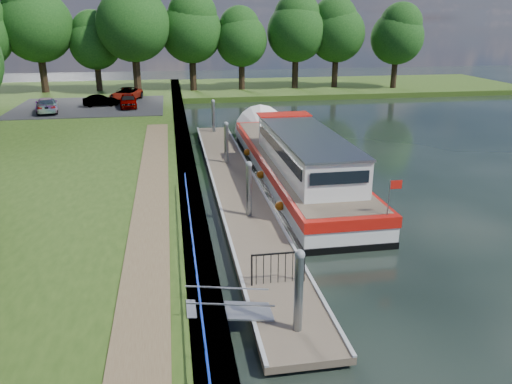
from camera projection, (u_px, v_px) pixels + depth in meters
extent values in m
plane|color=black|center=(293.00, 331.00, 15.03)|extent=(160.00, 160.00, 0.00)
cube|color=#473D2D|center=(187.00, 176.00, 28.45)|extent=(1.10, 90.00, 0.78)
cube|color=#294213|center=(288.00, 88.00, 65.22)|extent=(60.00, 18.00, 0.60)
cube|color=brown|center=(150.00, 217.00, 21.51)|extent=(1.60, 40.00, 0.05)
cube|color=black|center=(90.00, 106.00, 48.37)|extent=(14.00, 12.00, 0.06)
cube|color=#0C2DBF|center=(194.00, 250.00, 16.89)|extent=(0.04, 18.00, 0.04)
cube|color=#0C2DBF|center=(195.00, 260.00, 17.01)|extent=(0.03, 18.00, 0.03)
cylinder|color=#0C2DBF|center=(205.00, 350.00, 12.35)|extent=(0.04, 0.04, 0.72)
cylinder|color=#0C2DBF|center=(200.00, 307.00, 14.21)|extent=(0.04, 0.04, 0.72)
cylinder|color=#0C2DBF|center=(196.00, 273.00, 16.07)|extent=(0.04, 0.04, 0.72)
cylinder|color=#0C2DBF|center=(193.00, 247.00, 17.94)|extent=(0.04, 0.04, 0.72)
cylinder|color=#0C2DBF|center=(190.00, 225.00, 19.80)|extent=(0.04, 0.04, 0.72)
cylinder|color=#0C2DBF|center=(188.00, 208.00, 21.66)|extent=(0.04, 0.04, 0.72)
cylinder|color=#0C2DBF|center=(187.00, 193.00, 23.52)|extent=(0.04, 0.04, 0.72)
cylinder|color=#0C2DBF|center=(185.00, 180.00, 25.38)|extent=(0.04, 0.04, 0.72)
cube|color=brown|center=(236.00, 187.00, 27.03)|extent=(2.50, 30.00, 0.24)
cube|color=#9EA0A3|center=(286.00, 311.00, 15.94)|extent=(2.30, 5.00, 0.30)
cube|color=#9EA0A3|center=(247.00, 218.00, 23.38)|extent=(2.30, 5.00, 0.30)
cube|color=#9EA0A3|center=(228.00, 170.00, 30.83)|extent=(2.30, 5.00, 0.30)
cube|color=#9EA0A3|center=(216.00, 140.00, 38.27)|extent=(2.30, 5.00, 0.30)
cube|color=#9EA0A3|center=(258.00, 183.00, 27.17)|extent=(0.12, 30.00, 0.06)
cube|color=#9EA0A3|center=(214.00, 185.00, 26.79)|extent=(0.12, 30.00, 0.06)
cylinder|color=gray|center=(298.00, 308.00, 14.20)|extent=(0.26, 0.26, 3.40)
sphere|color=gray|center=(300.00, 255.00, 13.64)|extent=(0.30, 0.30, 0.30)
cylinder|color=gray|center=(249.00, 201.00, 22.57)|extent=(0.26, 0.26, 3.40)
sphere|color=gray|center=(249.00, 165.00, 22.01)|extent=(0.30, 0.30, 0.30)
cylinder|color=gray|center=(227.00, 151.00, 30.95)|extent=(0.26, 0.26, 3.40)
sphere|color=gray|center=(226.00, 124.00, 30.39)|extent=(0.30, 0.30, 0.30)
cylinder|color=gray|center=(214.00, 123.00, 39.32)|extent=(0.26, 0.26, 3.40)
sphere|color=gray|center=(213.00, 101.00, 38.76)|extent=(0.30, 0.30, 0.30)
cube|color=#A5A8AD|center=(230.00, 311.00, 15.00)|extent=(2.58, 1.00, 0.43)
cube|color=#A5A8AD|center=(231.00, 305.00, 14.39)|extent=(2.58, 0.04, 0.41)
cube|color=#A5A8AD|center=(228.00, 288.00, 15.28)|extent=(2.58, 0.04, 0.41)
cube|color=black|center=(252.00, 270.00, 16.61)|extent=(0.05, 0.05, 1.15)
cube|color=black|center=(304.00, 266.00, 16.89)|extent=(0.05, 0.05, 1.15)
cube|color=black|center=(278.00, 253.00, 16.57)|extent=(1.85, 0.05, 0.05)
cube|color=black|center=(256.00, 270.00, 16.63)|extent=(0.02, 0.02, 1.10)
cube|color=black|center=(264.00, 269.00, 16.67)|extent=(0.02, 0.02, 1.10)
cube|color=black|center=(271.00, 269.00, 16.71)|extent=(0.02, 0.02, 1.10)
cube|color=black|center=(278.00, 268.00, 16.75)|extent=(0.02, 0.02, 1.10)
cube|color=black|center=(285.00, 267.00, 16.79)|extent=(0.02, 0.02, 1.10)
cube|color=black|center=(293.00, 267.00, 16.83)|extent=(0.02, 0.02, 1.10)
cube|color=black|center=(300.00, 266.00, 16.87)|extent=(0.02, 0.02, 1.10)
cube|color=black|center=(293.00, 178.00, 29.32)|extent=(4.00, 20.00, 0.55)
cube|color=silver|center=(293.00, 168.00, 29.12)|extent=(3.96, 19.90, 0.65)
cube|color=red|center=(293.00, 159.00, 28.94)|extent=(4.04, 20.00, 0.48)
cube|color=brown|center=(294.00, 155.00, 28.86)|extent=(3.68, 19.20, 0.04)
cone|color=silver|center=(261.00, 132.00, 38.82)|extent=(4.00, 1.50, 4.00)
cube|color=silver|center=(305.00, 151.00, 26.24)|extent=(3.00, 11.00, 1.75)
cube|color=gray|center=(306.00, 134.00, 25.94)|extent=(3.10, 11.20, 0.10)
cube|color=black|center=(277.00, 148.00, 25.92)|extent=(0.04, 10.00, 0.55)
cube|color=black|center=(333.00, 145.00, 26.40)|extent=(0.04, 10.00, 0.55)
cube|color=black|center=(282.00, 125.00, 31.33)|extent=(2.60, 0.04, 0.55)
cube|color=black|center=(340.00, 178.00, 21.00)|extent=(2.60, 0.04, 0.55)
cube|color=red|center=(284.00, 114.00, 30.75)|extent=(3.20, 1.60, 0.06)
cylinder|color=gray|center=(389.00, 198.00, 19.83)|extent=(0.05, 0.05, 1.50)
cube|color=red|center=(396.00, 185.00, 19.69)|extent=(0.50, 0.02, 0.35)
sphere|color=#C55E0A|center=(280.00, 206.00, 23.19)|extent=(0.44, 0.44, 0.44)
sphere|color=#C55E0A|center=(261.00, 175.00, 27.85)|extent=(0.44, 0.44, 0.44)
sphere|color=#C55E0A|center=(247.00, 152.00, 32.50)|extent=(0.44, 0.44, 0.44)
imported|color=#594C47|center=(300.00, 171.00, 22.78)|extent=(0.63, 0.74, 1.72)
cylinder|color=#332316|center=(44.00, 75.00, 57.28)|extent=(0.83, 0.83, 4.21)
sphere|color=#133A11|center=(37.00, 26.00, 55.51)|extent=(7.95, 7.95, 7.95)
sphere|color=#133A11|center=(32.00, 7.00, 54.92)|extent=(6.31, 6.31, 6.31)
cylinder|color=#332316|center=(99.00, 79.00, 58.90)|extent=(0.70, 0.70, 3.10)
sphere|color=#133A11|center=(95.00, 44.00, 57.59)|extent=(5.85, 5.85, 5.85)
sphere|color=#133A11|center=(92.00, 30.00, 57.23)|extent=(4.65, 4.65, 4.65)
cylinder|color=#332316|center=(137.00, 75.00, 57.10)|extent=(0.84, 0.84, 4.29)
sphere|color=#133A11|center=(133.00, 25.00, 55.29)|extent=(8.10, 8.10, 8.10)
sphere|color=#133A11|center=(132.00, 5.00, 54.77)|extent=(6.44, 6.44, 6.44)
cylinder|color=#332316|center=(193.00, 74.00, 60.06)|extent=(0.79, 0.79, 3.83)
sphere|color=#133A11|center=(191.00, 32.00, 58.44)|extent=(7.24, 7.24, 7.24)
sphere|color=#133A11|center=(192.00, 15.00, 57.67)|extent=(5.75, 5.75, 5.75)
cylinder|color=#332316|center=(242.00, 76.00, 60.85)|extent=(0.72, 0.72, 3.26)
sphere|color=#133A11|center=(241.00, 40.00, 59.47)|extent=(6.16, 6.16, 6.16)
sphere|color=#133A11|center=(239.00, 27.00, 59.17)|extent=(4.89, 4.89, 4.89)
cylinder|color=#332316|center=(295.00, 73.00, 62.11)|extent=(0.78, 0.78, 3.77)
sphere|color=#133A11|center=(296.00, 32.00, 60.51)|extent=(7.13, 7.13, 7.13)
sphere|color=#133A11|center=(297.00, 17.00, 60.17)|extent=(5.66, 5.66, 5.66)
cylinder|color=#332316|center=(335.00, 72.00, 62.96)|extent=(0.77, 0.77, 3.65)
sphere|color=#133A11|center=(337.00, 34.00, 61.42)|extent=(6.89, 6.89, 6.89)
sphere|color=#133A11|center=(335.00, 19.00, 60.81)|extent=(5.47, 5.47, 5.47)
cylinder|color=#332316|center=(394.00, 74.00, 62.39)|extent=(0.74, 0.74, 3.41)
sphere|color=#133A11|center=(397.00, 38.00, 60.95)|extent=(6.43, 6.43, 6.43)
sphere|color=#133A11|center=(401.00, 24.00, 60.25)|extent=(5.11, 5.11, 5.11)
imported|color=#999999|center=(128.00, 101.00, 47.41)|extent=(1.86, 3.97, 1.31)
imported|color=#999999|center=(100.00, 101.00, 48.18)|extent=(3.41, 1.64, 1.08)
imported|color=#999999|center=(47.00, 105.00, 44.96)|extent=(2.74, 4.86, 1.33)
imported|color=#999999|center=(126.00, 94.00, 51.25)|extent=(3.48, 5.26, 1.34)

